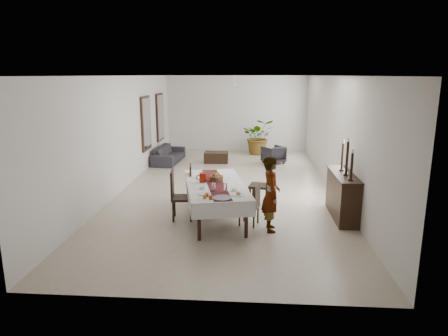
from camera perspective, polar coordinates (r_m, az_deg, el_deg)
floor at (r=11.68m, az=0.59°, el=-2.84°), size 6.00×12.00×0.00m
ceiling at (r=11.23m, az=0.63°, el=13.06°), size 6.00×12.00×0.02m
wall_back at (r=17.30m, az=1.83°, el=7.78°), size 6.00×0.02×3.20m
wall_front at (r=5.50m, az=-3.23°, el=-4.01°), size 6.00×0.02×3.20m
wall_left at (r=11.91m, az=-14.01°, el=4.95°), size 0.02×12.00×3.20m
wall_right at (r=11.56m, az=15.67°, el=4.62°), size 0.02×12.00×3.20m
dining_table_top at (r=9.05m, az=-1.23°, el=-2.46°), size 1.60×2.76×0.05m
table_leg_fl at (r=7.97m, az=-3.58°, el=-7.76°), size 0.09×0.09×0.76m
table_leg_fr at (r=8.09m, az=3.20°, el=-7.43°), size 0.09×0.09×0.76m
table_leg_bl at (r=10.31m, az=-4.66°, el=-2.89°), size 0.09×0.09×0.76m
table_leg_br at (r=10.40m, az=0.58°, el=-2.70°), size 0.09×0.09×0.76m
tablecloth_top at (r=9.05m, az=-1.23°, el=-2.26°), size 1.83×2.99×0.01m
tablecloth_drape_left at (r=9.04m, az=-5.21°, el=-3.36°), size 0.59×2.73×0.32m
tablecloth_drape_right at (r=9.18m, az=2.70°, el=-3.06°), size 0.59×2.73×0.32m
tablecloth_drape_near at (r=7.78m, az=-0.01°, el=-6.07°), size 1.25×0.28×0.32m
tablecloth_drape_far at (r=10.42m, az=-2.13°, el=-1.08°), size 1.25×0.28×0.32m
table_runner at (r=9.04m, az=-1.23°, el=-2.21°), size 0.94×2.72×0.00m
red_pitcher at (r=9.15m, az=-3.04°, el=-1.36°), size 0.19×0.19×0.22m
pitcher_handle at (r=9.14m, az=-3.61°, el=-1.38°), size 0.13×0.05×0.13m
wine_glass_near at (r=8.36m, az=0.22°, el=-2.85°), size 0.08×0.08×0.18m
wine_glass_mid at (r=8.44m, az=-1.49°, el=-2.71°), size 0.08×0.08×0.18m
wine_glass_far at (r=9.08m, az=-0.94°, el=-1.56°), size 0.08×0.08×0.18m
teacup_right at (r=8.46m, az=1.47°, el=-3.08°), size 0.10×0.10×0.06m
saucer_right at (r=8.47m, az=1.47°, el=-3.25°), size 0.16×0.16×0.01m
teacup_left at (r=8.64m, az=-3.07°, el=-2.75°), size 0.10×0.10×0.06m
saucer_left at (r=8.65m, az=-3.07°, el=-2.92°), size 0.16×0.16×0.01m
plate_near_right at (r=8.17m, az=2.07°, el=-3.87°), size 0.26×0.26×0.02m
bread_near_right at (r=8.16m, az=2.07°, el=-3.67°), size 0.10×0.10×0.10m
plate_near_left at (r=8.24m, az=-2.81°, el=-3.73°), size 0.26×0.26×0.02m
plate_far_left at (r=9.58m, az=-3.71°, el=-1.31°), size 0.26×0.26×0.02m
serving_tray at (r=7.96m, az=-0.26°, el=-4.29°), size 0.39×0.39×0.02m
jam_jar_a at (r=7.89m, az=-1.95°, el=-4.23°), size 0.07×0.07×0.08m
jam_jar_b at (r=7.95m, az=-2.77°, el=-4.12°), size 0.07×0.07×0.08m
jam_jar_c at (r=8.05m, az=-2.46°, el=-3.88°), size 0.07×0.07×0.08m
fruit_basket at (r=9.30m, az=-1.10°, el=-1.45°), size 0.32×0.32×0.11m
fruit_red at (r=9.30m, az=-0.92°, el=-0.93°), size 0.10×0.10×0.10m
fruit_green at (r=9.30m, az=-1.39°, el=-0.93°), size 0.09×0.09×0.09m
fruit_yellow at (r=9.22m, az=-1.06°, el=-1.05°), size 0.09×0.09×0.09m
chair_right_near_seat at (r=8.77m, az=3.58°, el=-5.54°), size 0.49×0.49×0.04m
chair_right_near_leg_fl at (r=8.65m, az=4.27°, el=-7.35°), size 0.05×0.05×0.39m
chair_right_near_leg_fr at (r=8.94m, az=4.87°, el=-6.66°), size 0.05×0.05×0.39m
chair_right_near_leg_bl at (r=8.74m, az=2.23°, el=-7.10°), size 0.05×0.05×0.39m
chair_right_near_leg_br at (r=9.03m, az=2.88°, el=-6.43°), size 0.05×0.05×0.39m
chair_right_near_back at (r=8.64m, az=4.75°, el=-3.98°), size 0.15×0.39×0.50m
chair_right_far_seat at (r=10.03m, az=5.11°, el=-2.54°), size 0.57×0.57×0.06m
chair_right_far_leg_fl at (r=9.89m, az=6.04°, el=-4.44°), size 0.06×0.06×0.49m
chair_right_far_leg_fr at (r=10.27m, az=6.38°, el=-3.78°), size 0.06×0.06×0.49m
chair_right_far_leg_bl at (r=9.95m, az=3.74°, el=-4.27°), size 0.06×0.06×0.49m
chair_right_far_leg_br at (r=10.33m, az=4.17°, el=-3.62°), size 0.06×0.06×0.49m
chair_right_far_back at (r=9.91m, az=6.43°, el=-0.75°), size 0.13×0.49×0.63m
chair_left_near_seat at (r=9.11m, az=-5.98°, el=-4.28°), size 0.53×0.53×0.05m
chair_left_near_leg_fl at (r=9.39m, az=-7.07°, el=-5.47°), size 0.05×0.05×0.48m
chair_left_near_leg_fr at (r=9.02m, az=-7.27°, el=-6.27°), size 0.05×0.05×0.48m
chair_left_near_leg_bl at (r=9.37m, az=-4.66°, el=-5.46°), size 0.05×0.05×0.48m
chair_left_near_leg_br at (r=9.00m, az=-4.76°, el=-6.26°), size 0.05×0.05×0.48m
chair_left_near_back at (r=9.03m, az=-7.41°, el=-2.30°), size 0.10×0.48×0.61m
chair_left_far_seat at (r=9.97m, az=-3.59°, el=-2.88°), size 0.51×0.51×0.05m
chair_left_far_leg_fl at (r=10.21m, az=-4.62°, el=-3.96°), size 0.05×0.05×0.45m
chair_left_far_leg_fr at (r=9.86m, az=-4.62°, el=-4.59°), size 0.05×0.05×0.45m
chair_left_far_leg_bl at (r=10.22m, az=-2.55°, el=-3.92°), size 0.05×0.05×0.45m
chair_left_far_leg_br at (r=9.87m, az=-2.47°, el=-4.54°), size 0.05×0.05×0.45m
chair_left_far_back at (r=9.88m, az=-4.80°, el=-1.19°), size 0.11×0.45×0.57m
woman at (r=8.39m, az=6.74°, el=-3.73°), size 0.43×0.61×1.59m
sideboard_body at (r=9.59m, az=16.58°, el=-3.87°), size 0.45×1.67×1.00m
sideboard_top at (r=9.46m, az=16.79°, el=-0.86°), size 0.49×1.74×0.03m
candlestick_near_base at (r=8.87m, az=17.64°, el=-1.61°), size 0.11×0.11×0.03m
candlestick_near_shaft at (r=8.80m, az=17.77°, el=0.25°), size 0.06×0.06×0.56m
candlestick_near_candle at (r=8.74m, az=17.92°, el=2.32°), size 0.04×0.04×0.09m
candlestick_mid_base at (r=9.29m, az=17.02°, el=-0.91°), size 0.11×0.11×0.03m
candlestick_mid_shaft at (r=9.21m, az=17.18°, el=1.38°), size 0.06×0.06×0.73m
candlestick_mid_candle at (r=9.14m, az=17.35°, el=3.88°), size 0.04×0.04×0.09m
candlestick_far_base at (r=9.72m, az=16.45°, el=-0.27°), size 0.11×0.11×0.03m
candlestick_far_shaft at (r=9.65m, az=16.57°, el=1.60°), size 0.06×0.06×0.61m
candlestick_far_candle at (r=9.59m, az=16.71°, el=3.65°), size 0.04×0.04×0.09m
sofa at (r=15.21m, az=-7.90°, el=1.98°), size 0.95×2.13×0.61m
armchair at (r=14.97m, az=7.07°, el=1.91°), size 0.98×0.99×0.65m
coffee_table at (r=15.02m, az=-1.11°, el=1.54°), size 0.89×0.60×0.39m
potted_plant at (r=16.63m, az=4.99°, el=4.50°), size 1.39×1.22×1.46m
mirror_frame_near at (r=13.99m, az=-11.09°, el=6.27°), size 0.06×1.05×1.85m
mirror_glass_near at (r=13.98m, az=-10.95°, el=6.27°), size 0.01×0.90×1.70m
mirror_frame_far at (r=16.02m, az=-9.15°, el=7.19°), size 0.06×1.05×1.85m
mirror_glass_far at (r=16.01m, az=-9.02°, el=7.19°), size 0.01×0.90×1.70m
fan_rod at (r=14.23m, az=1.38°, el=12.67°), size 0.04×0.04×0.20m
fan_hub at (r=14.23m, az=1.37°, el=11.87°), size 0.16×0.16×0.08m
fan_blade_n at (r=14.58m, az=1.44°, el=11.90°), size 0.10×0.55×0.01m
fan_blade_s at (r=13.88m, az=1.30°, el=11.84°), size 0.10×0.55×0.01m
fan_blade_e at (r=14.22m, az=2.81°, el=11.85°), size 0.55×0.10×0.01m
fan_blade_w at (r=14.25m, az=-0.06°, el=11.87°), size 0.55×0.10×0.01m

